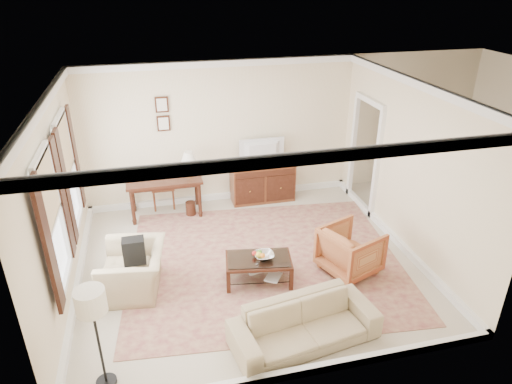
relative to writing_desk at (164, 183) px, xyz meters
name	(u,v)px	position (x,y,z in m)	size (l,w,h in m)	color
room_shell	(247,120)	(1.21, -2.04, 1.80)	(5.51, 5.01, 2.91)	beige
annex_bedroom	(447,188)	(5.70, -0.89, -0.33)	(3.00, 2.70, 2.90)	beige
window_front	(53,221)	(-1.49, -2.74, 0.88)	(0.12, 1.56, 1.80)	#CCB284
window_rear	(68,172)	(-1.49, -1.14, 0.88)	(0.12, 1.56, 1.80)	#CCB284
doorway	(364,157)	(3.92, -0.54, 0.40)	(0.10, 1.12, 2.25)	white
rug	(265,261)	(1.48, -2.08, -0.67)	(4.45, 3.81, 0.01)	maroon
writing_desk	(164,183)	(0.00, 0.00, 0.00)	(1.43, 0.72, 0.78)	#3F1D12
desk_chair	(162,183)	(-0.04, 0.35, -0.15)	(0.45, 0.45, 1.05)	brown
desk_lamp	(189,164)	(0.50, 0.00, 0.36)	(0.32, 0.32, 0.50)	silver
framed_prints	(163,114)	(0.10, 0.43, 1.27)	(0.25, 0.04, 0.68)	#3F1D12
sideboard	(262,182)	(2.02, 0.18, -0.27)	(1.31, 0.50, 0.81)	brown
tv	(263,144)	(2.02, 0.16, 0.58)	(0.89, 0.51, 0.12)	black
coffee_table	(259,264)	(1.25, -2.57, -0.35)	(1.09, 0.75, 0.43)	#3F1D12
fruit_bowl	(264,255)	(1.34, -2.58, -0.19)	(0.42, 0.42, 0.10)	silver
book_a	(247,270)	(1.08, -2.48, -0.50)	(0.28, 0.04, 0.38)	brown
book_b	(267,275)	(1.36, -2.68, -0.51)	(0.28, 0.03, 0.38)	brown
striped_armchair	(351,248)	(2.75, -2.64, -0.25)	(0.82, 0.77, 0.84)	#923D20
club_armchair	(133,264)	(-0.63, -2.31, -0.21)	(1.06, 0.69, 0.93)	tan
backpack	(134,249)	(-0.58, -2.29, 0.04)	(0.32, 0.22, 0.40)	black
sofa	(305,318)	(1.52, -3.96, -0.30)	(1.93, 0.56, 0.75)	tan
floor_lamp	(92,309)	(-0.98, -4.06, 0.45)	(0.34, 0.34, 1.36)	black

